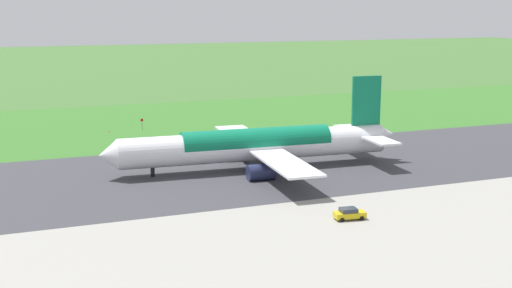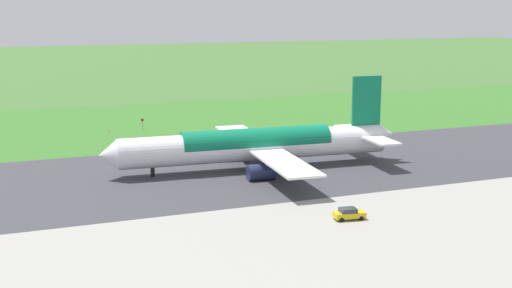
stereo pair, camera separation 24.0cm
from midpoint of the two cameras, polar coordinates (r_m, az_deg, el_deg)
The scene contains 7 objects.
ground_plane at distance 114.19m, azimuth -3.55°, elevation -2.49°, with size 800.00×800.00×0.00m, color #3D662D.
runway_asphalt at distance 114.19m, azimuth -3.55°, elevation -2.48°, with size 600.00×41.66×0.06m, color #38383D.
grass_verge_foreground at distance 157.81m, azimuth -8.57°, elevation 1.39°, with size 600.00×80.00×0.04m, color #346B27.
airliner_main at distance 115.78m, azimuth 0.24°, elevation -0.06°, with size 54.14×44.29×15.88m.
service_car_followme at distance 89.99m, azimuth 8.10°, elevation -5.97°, with size 4.39×2.34×1.62m.
no_stopping_sign at distance 154.64m, azimuth -9.73°, elevation 1.75°, with size 0.60×0.10×2.78m.
traffic_cone_orange at distance 154.64m, azimuth -12.50°, elevation 1.12°, with size 0.40×0.40×0.55m, color orange.
Camera 2 is at (32.75, 105.75, 28.05)m, focal length 46.37 mm.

